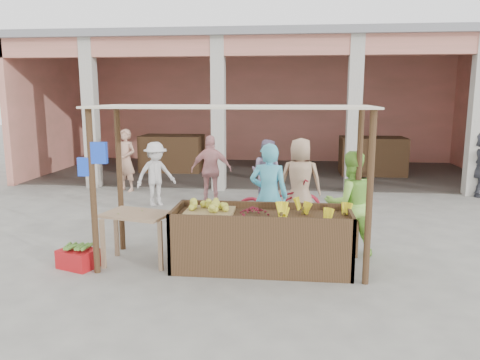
# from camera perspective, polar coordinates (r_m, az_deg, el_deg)

# --- Properties ---
(ground) EXTENTS (60.00, 60.00, 0.00)m
(ground) POSITION_cam_1_polar(r_m,az_deg,el_deg) (7.15, -1.48, -10.45)
(ground) COLOR slate
(ground) RESTS_ON ground
(market_building) EXTENTS (14.40, 6.40, 4.20)m
(market_building) POSITION_cam_1_polar(r_m,az_deg,el_deg) (15.57, 3.12, 11.00)
(market_building) COLOR #E58778
(market_building) RESTS_ON ground
(fruit_stall) EXTENTS (2.60, 0.95, 0.80)m
(fruit_stall) POSITION_cam_1_polar(r_m,az_deg,el_deg) (6.97, 2.62, -7.53)
(fruit_stall) COLOR #503420
(fruit_stall) RESTS_ON ground
(stall_awning) EXTENTS (4.09, 1.35, 2.39)m
(stall_awning) POSITION_cam_1_polar(r_m,az_deg,el_deg) (6.76, -1.61, 5.59)
(stall_awning) COLOR #503420
(stall_awning) RESTS_ON ground
(banana_heap) EXTENTS (1.04, 0.57, 0.19)m
(banana_heap) POSITION_cam_1_polar(r_m,az_deg,el_deg) (6.80, 8.70, -3.77)
(banana_heap) COLOR yellow
(banana_heap) RESTS_ON fruit_stall
(melon_tray) EXTENTS (0.71, 0.61, 0.19)m
(melon_tray) POSITION_cam_1_polar(r_m,az_deg,el_deg) (6.91, -3.75, -3.47)
(melon_tray) COLOR #9B8050
(melon_tray) RESTS_ON fruit_stall
(berry_heap) EXTENTS (0.47, 0.38, 0.15)m
(berry_heap) POSITION_cam_1_polar(r_m,az_deg,el_deg) (6.85, 1.67, -3.71)
(berry_heap) COLOR maroon
(berry_heap) RESTS_ON fruit_stall
(side_table) EXTENTS (1.10, 0.87, 0.79)m
(side_table) POSITION_cam_1_polar(r_m,az_deg,el_deg) (7.26, -12.48, -4.99)
(side_table) COLOR tan
(side_table) RESTS_ON ground
(papaya_pile) EXTENTS (0.69, 0.39, 0.20)m
(papaya_pile) POSITION_cam_1_polar(r_m,az_deg,el_deg) (7.20, -12.55, -3.18)
(papaya_pile) COLOR #4A9831
(papaya_pile) RESTS_ON side_table
(red_crate) EXTENTS (0.63, 0.55, 0.28)m
(red_crate) POSITION_cam_1_polar(r_m,az_deg,el_deg) (7.45, -19.14, -9.03)
(red_crate) COLOR red
(red_crate) RESTS_ON ground
(plantain_bundle) EXTENTS (0.41, 0.29, 0.08)m
(plantain_bundle) POSITION_cam_1_polar(r_m,az_deg,el_deg) (7.39, -19.22, -7.71)
(plantain_bundle) COLOR #538831
(plantain_bundle) RESTS_ON red_crate
(produce_sacks) EXTENTS (0.83, 0.78, 0.63)m
(produce_sacks) POSITION_cam_1_polar(r_m,az_deg,el_deg) (12.31, 14.55, -0.34)
(produce_sacks) COLOR maroon
(produce_sacks) RESTS_ON ground
(vendor_blue) EXTENTS (0.76, 0.59, 1.88)m
(vendor_blue) POSITION_cam_1_polar(r_m,az_deg,el_deg) (7.78, 3.53, -1.51)
(vendor_blue) COLOR #52C7E8
(vendor_blue) RESTS_ON ground
(vendor_green) EXTENTS (0.94, 0.67, 1.77)m
(vendor_green) POSITION_cam_1_polar(r_m,az_deg,el_deg) (7.61, 13.26, -2.47)
(vendor_green) COLOR #93DA4F
(vendor_green) RESTS_ON ground
(motorcycle) EXTENTS (1.26, 1.96, 0.97)m
(motorcycle) POSITION_cam_1_polar(r_m,az_deg,el_deg) (9.18, 4.75, -2.57)
(motorcycle) COLOR maroon
(motorcycle) RESTS_ON ground
(shopper_a) EXTENTS (1.11, 1.05, 1.59)m
(shopper_a) POSITION_cam_1_polar(r_m,az_deg,el_deg) (10.88, -10.24, 1.02)
(shopper_a) COLOR silver
(shopper_a) RESTS_ON ground
(shopper_b) EXTENTS (1.07, 0.66, 1.72)m
(shopper_b) POSITION_cam_1_polar(r_m,az_deg,el_deg) (10.92, -3.52, 1.53)
(shopper_b) COLOR pink
(shopper_b) RESTS_ON ground
(shopper_c) EXTENTS (0.94, 0.63, 1.89)m
(shopper_c) POSITION_cam_1_polar(r_m,az_deg,el_deg) (9.29, 7.35, 0.44)
(shopper_c) COLOR tan
(shopper_c) RESTS_ON ground
(shopper_e) EXTENTS (0.78, 0.69, 1.71)m
(shopper_e) POSITION_cam_1_polar(r_m,az_deg,el_deg) (12.70, -13.73, 2.50)
(shopper_e) COLOR tan
(shopper_e) RESTS_ON ground
(shopper_f) EXTENTS (0.93, 0.73, 1.68)m
(shopper_f) POSITION_cam_1_polar(r_m,az_deg,el_deg) (10.74, 3.22, 1.28)
(shopper_f) COLOR gray
(shopper_f) RESTS_ON ground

